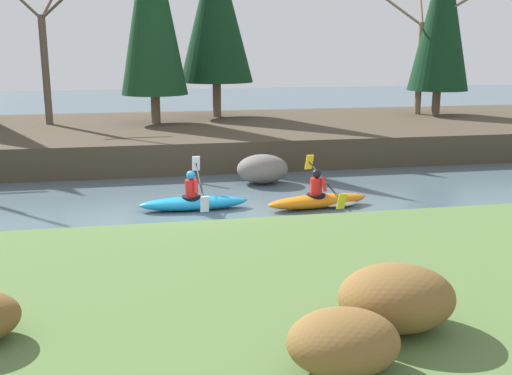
# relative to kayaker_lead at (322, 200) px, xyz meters

# --- Properties ---
(ground_plane) EXTENTS (90.00, 90.00, 0.00)m
(ground_plane) POSITION_rel_kayaker_lead_xyz_m (-3.35, -0.06, -0.20)
(ground_plane) COLOR #4C606B
(riverbank_near) EXTENTS (44.00, 7.92, 0.64)m
(riverbank_near) POSITION_rel_kayaker_lead_xyz_m (-3.35, -6.72, 0.12)
(riverbank_near) COLOR #56753D
(riverbank_near) RESTS_ON ground
(riverbank_far) EXTENTS (44.00, 9.82, 1.03)m
(riverbank_far) POSITION_rel_kayaker_lead_xyz_m (-3.35, 9.37, 0.31)
(riverbank_far) COLOR #473D2D
(riverbank_far) RESTS_ON ground
(conifer_tree_centre) EXTENTS (2.60, 2.60, 8.20)m
(conifer_tree_centre) POSITION_rel_kayaker_lead_xyz_m (-3.82, 9.95, 5.49)
(conifer_tree_centre) COLOR brown
(conifer_tree_centre) RESTS_ON riverbank_far
(conifer_tree_mid_right) EXTENTS (3.13, 3.13, 7.50)m
(conifer_tree_mid_right) POSITION_rel_kayaker_lead_xyz_m (-1.13, 11.77, 5.31)
(conifer_tree_mid_right) COLOR brown
(conifer_tree_mid_right) RESTS_ON riverbank_far
(conifer_tree_right) EXTENTS (2.64, 2.64, 7.53)m
(conifer_tree_right) POSITION_rel_kayaker_lead_xyz_m (8.61, 10.70, 5.12)
(conifer_tree_right) COLOR brown
(conifer_tree_right) RESTS_ON riverbank_far
(bare_tree_mid_downstream) EXTENTS (3.07, 3.03, 5.52)m
(bare_tree_mid_downstream) POSITION_rel_kayaker_lead_xyz_m (-7.94, 10.53, 3.43)
(bare_tree_mid_downstream) COLOR brown
(bare_tree_mid_downstream) RESTS_ON riverbank_far
(bare_tree_downstream) EXTENTS (2.97, 2.94, 5.34)m
(bare_tree_downstream) POSITION_rel_kayaker_lead_xyz_m (7.94, 11.13, 3.35)
(bare_tree_downstream) COLOR #7A664C
(bare_tree_downstream) RESTS_ON riverbank_far
(shrub_clump_second) EXTENTS (1.22, 1.02, 0.66)m
(shrub_clump_second) POSITION_rel_kayaker_lead_xyz_m (-2.48, -8.70, 0.77)
(shrub_clump_second) COLOR brown
(shrub_clump_second) RESTS_ON riverbank_near
(shrub_clump_third) EXTENTS (1.45, 1.21, 0.79)m
(shrub_clump_third) POSITION_rel_kayaker_lead_xyz_m (-1.51, -7.86, 0.83)
(shrub_clump_third) COLOR brown
(shrub_clump_third) RESTS_ON riverbank_near
(kayaker_lead) EXTENTS (2.80, 2.07, 1.20)m
(kayaker_lead) POSITION_rel_kayaker_lead_xyz_m (0.00, 0.00, 0.00)
(kayaker_lead) COLOR orange
(kayaker_lead) RESTS_ON ground
(kayaker_middle) EXTENTS (2.77, 2.06, 1.20)m
(kayaker_middle) POSITION_rel_kayaker_lead_xyz_m (-3.22, 0.38, 0.02)
(kayaker_middle) COLOR #1993D6
(kayaker_middle) RESTS_ON ground
(boulder_midstream) EXTENTS (1.54, 1.21, 0.87)m
(boulder_midstream) POSITION_rel_kayaker_lead_xyz_m (-0.93, 3.00, 0.24)
(boulder_midstream) COLOR slate
(boulder_midstream) RESTS_ON ground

